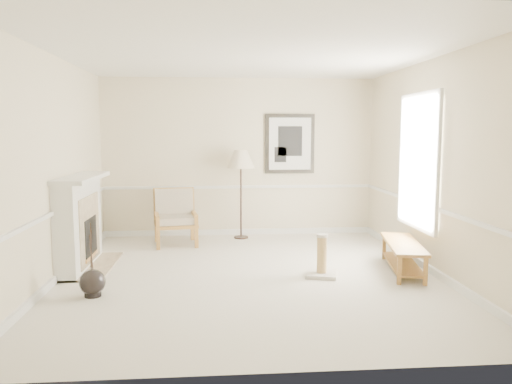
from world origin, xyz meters
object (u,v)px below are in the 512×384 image
floor_vase (92,283)px  bench (403,252)px  armchair (175,214)px  scratching_post (322,263)px  floor_lamp (241,162)px

floor_vase → bench: floor_vase is taller
armchair → bench: (3.27, -2.02, -0.24)m
floor_vase → armchair: armchair is taller
armchair → scratching_post: 3.03m
floor_lamp → scratching_post: bearing=-69.3°
floor_vase → bench: size_ratio=0.60×
floor_vase → floor_lamp: 3.85m
floor_vase → armchair: (0.75, 2.77, 0.35)m
floor_lamp → bench: size_ratio=1.09×
floor_lamp → bench: 3.36m
floor_vase → floor_lamp: size_ratio=0.55×
floor_vase → bench: 4.09m
floor_vase → scratching_post: size_ratio=1.55×
armchair → floor_lamp: floor_lamp is taller
floor_vase → armchair: bearing=74.9°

